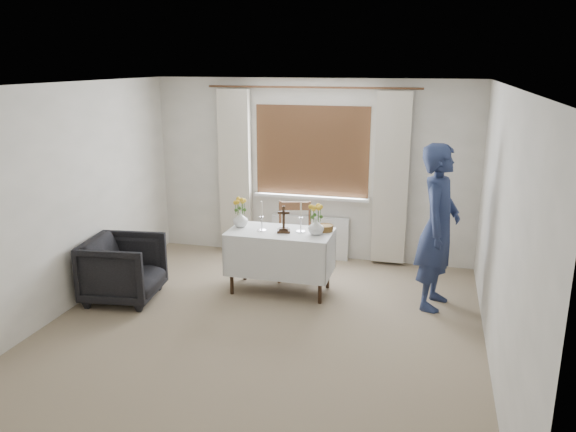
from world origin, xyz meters
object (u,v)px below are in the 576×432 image
object	(u,v)px
person	(438,227)
flower_vase_right	(316,227)
wooden_cross	(284,219)
altar_table	(280,261)
wooden_chair	(295,242)
armchair	(124,269)
flower_vase_left	(240,219)

from	to	relation	value
person	flower_vase_right	distance (m)	1.37
wooden_cross	person	bearing A→B (deg)	-10.58
altar_table	flower_vase_right	size ratio (longest dim) A/B	6.45
wooden_chair	wooden_cross	size ratio (longest dim) A/B	3.02
armchair	wooden_cross	world-z (taller)	wooden_cross
flower_vase_left	wooden_cross	bearing A→B (deg)	-9.28
wooden_chair	person	distance (m)	1.86
wooden_chair	person	world-z (taller)	person
wooden_cross	altar_table	bearing A→B (deg)	132.87
armchair	flower_vase_left	bearing A→B (deg)	-64.81
flower_vase_right	armchair	bearing A→B (deg)	-162.60
wooden_chair	wooden_cross	xyz separation A→B (m)	(-0.00, -0.51, 0.44)
armchair	wooden_cross	distance (m)	1.96
altar_table	armchair	xyz separation A→B (m)	(-1.71, -0.69, -0.01)
altar_table	wooden_cross	xyz separation A→B (m)	(0.05, -0.04, 0.54)
altar_table	flower_vase_right	bearing A→B (deg)	-2.93
wooden_chair	flower_vase_right	xyz separation A→B (m)	(0.38, -0.50, 0.37)
altar_table	flower_vase_left	world-z (taller)	flower_vase_left
wooden_chair	armchair	distance (m)	2.12
altar_table	armchair	distance (m)	1.84
altar_table	person	xyz separation A→B (m)	(1.81, 0.05, 0.55)
wooden_cross	flower_vase_right	distance (m)	0.39
armchair	person	size ratio (longest dim) A/B	0.44
person	flower_vase_right	world-z (taller)	person
armchair	flower_vase_left	world-z (taller)	flower_vase_left
armchair	person	distance (m)	3.64
altar_table	flower_vase_left	size ratio (longest dim) A/B	6.48
wooden_chair	flower_vase_right	bearing A→B (deg)	-65.79
altar_table	flower_vase_left	xyz separation A→B (m)	(-0.52, 0.06, 0.48)
armchair	wooden_cross	size ratio (longest dim) A/B	2.56
armchair	person	world-z (taller)	person
person	wooden_chair	bearing A→B (deg)	88.61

